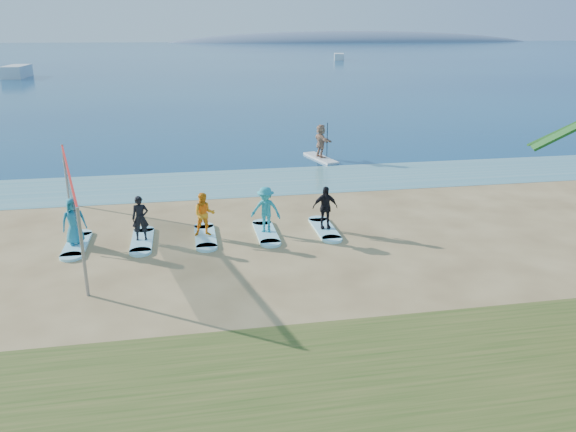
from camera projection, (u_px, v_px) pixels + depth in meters
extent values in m
plane|color=tan|center=(260.00, 275.00, 16.38)|extent=(600.00, 600.00, 0.00)
plane|color=teal|center=(229.00, 183.00, 26.17)|extent=(600.00, 600.00, 0.00)
plane|color=navy|center=(186.00, 53.00, 165.58)|extent=(600.00, 600.00, 0.00)
ellipsoid|color=slate|center=(356.00, 42.00, 312.60)|extent=(220.00, 56.00, 18.00)
cylinder|color=gray|center=(83.00, 253.00, 14.75)|extent=(0.09, 0.09, 2.50)
cylinder|color=gray|center=(66.00, 175.00, 22.59)|extent=(0.09, 0.09, 2.50)
cube|color=black|center=(70.00, 187.00, 18.47)|extent=(2.02, 8.78, 1.00)
cube|color=red|center=(68.00, 171.00, 18.30)|extent=(2.05, 8.79, 0.10)
cube|color=silver|center=(321.00, 158.00, 30.99)|extent=(1.36, 3.08, 0.12)
imported|color=tan|center=(321.00, 141.00, 30.68)|extent=(0.90, 1.75, 1.81)
cube|color=silver|center=(18.00, 78.00, 83.06)|extent=(2.79, 7.78, 1.74)
cube|color=silver|center=(339.00, 60.00, 129.76)|extent=(3.43, 5.90, 1.47)
cube|color=#A4F1FF|center=(77.00, 245.00, 18.58)|extent=(0.70, 2.20, 0.09)
imported|color=teal|center=(74.00, 221.00, 18.32)|extent=(0.89, 0.73, 1.56)
cube|color=#A4F1FF|center=(142.00, 241.00, 18.95)|extent=(0.70, 2.20, 0.09)
imported|color=black|center=(140.00, 218.00, 18.69)|extent=(0.57, 0.38, 1.51)
cube|color=#A4F1FF|center=(205.00, 237.00, 19.31)|extent=(0.70, 2.20, 0.09)
imported|color=orange|center=(204.00, 214.00, 19.06)|extent=(0.74, 0.58, 1.51)
cube|color=#A4F1FF|center=(266.00, 233.00, 19.68)|extent=(0.70, 2.20, 0.09)
imported|color=teal|center=(266.00, 210.00, 19.41)|extent=(1.19, 0.95, 1.62)
cube|color=#A4F1FF|center=(325.00, 229.00, 20.05)|extent=(0.70, 2.20, 0.09)
imported|color=black|center=(325.00, 207.00, 19.79)|extent=(0.90, 0.39, 1.53)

